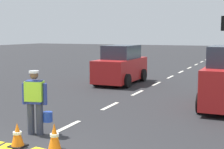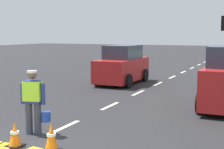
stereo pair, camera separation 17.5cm
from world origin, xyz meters
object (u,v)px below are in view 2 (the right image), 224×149
(traffic_cone_near, at_px, (51,137))
(traffic_cone_far, at_px, (15,135))
(road_worker, at_px, (34,99))
(car_oncoming_lead, at_px, (122,66))

(traffic_cone_near, height_order, traffic_cone_far, traffic_cone_near)
(road_worker, height_order, traffic_cone_far, road_worker)
(traffic_cone_far, relative_size, car_oncoming_lead, 0.14)
(car_oncoming_lead, bearing_deg, traffic_cone_near, -76.11)
(road_worker, height_order, traffic_cone_near, road_worker)
(road_worker, bearing_deg, traffic_cone_far, -79.23)
(road_worker, distance_m, traffic_cone_far, 1.21)
(traffic_cone_near, bearing_deg, traffic_cone_far, -175.41)
(road_worker, bearing_deg, car_oncoming_lead, 98.43)
(traffic_cone_near, distance_m, traffic_cone_far, 0.97)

